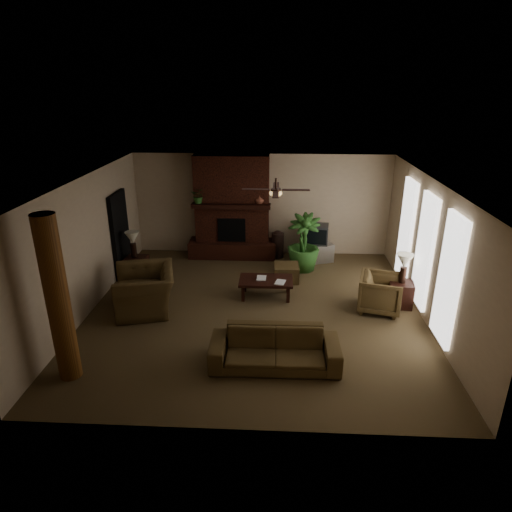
# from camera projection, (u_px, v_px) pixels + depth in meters

# --- Properties ---
(room_shell) EXTENTS (7.00, 7.00, 7.00)m
(room_shell) POSITION_uv_depth(u_px,v_px,m) (255.00, 249.00, 8.97)
(room_shell) COLOR brown
(room_shell) RESTS_ON ground
(fireplace) EXTENTS (2.40, 0.70, 2.80)m
(fireplace) POSITION_uv_depth(u_px,v_px,m) (232.00, 216.00, 12.09)
(fireplace) COLOR #4A1F13
(fireplace) RESTS_ON ground
(windows) EXTENTS (0.08, 3.65, 2.35)m
(windows) POSITION_uv_depth(u_px,v_px,m) (424.00, 251.00, 9.01)
(windows) COLOR white
(windows) RESTS_ON ground
(log_column) EXTENTS (0.36, 0.36, 2.80)m
(log_column) POSITION_uv_depth(u_px,v_px,m) (58.00, 300.00, 6.88)
(log_column) COLOR brown
(log_column) RESTS_ON ground
(doorway) EXTENTS (0.10, 1.00, 2.10)m
(doorway) POSITION_uv_depth(u_px,v_px,m) (120.00, 235.00, 10.94)
(doorway) COLOR black
(doorway) RESTS_ON ground
(ceiling_fan) EXTENTS (1.35, 1.35, 0.37)m
(ceiling_fan) POSITION_uv_depth(u_px,v_px,m) (276.00, 192.00, 8.82)
(ceiling_fan) COLOR black
(ceiling_fan) RESTS_ON ceiling
(sofa) EXTENTS (2.22, 0.67, 0.87)m
(sofa) POSITION_uv_depth(u_px,v_px,m) (275.00, 343.00, 7.52)
(sofa) COLOR brown
(sofa) RESTS_ON ground
(armchair_left) EXTENTS (1.22, 1.56, 1.20)m
(armchair_left) POSITION_uv_depth(u_px,v_px,m) (145.00, 283.00, 9.33)
(armchair_left) COLOR brown
(armchair_left) RESTS_ON ground
(armchair_right) EXTENTS (0.98, 1.02, 0.88)m
(armchair_right) POSITION_uv_depth(u_px,v_px,m) (381.00, 291.00, 9.35)
(armchair_right) COLOR brown
(armchair_right) RESTS_ON ground
(coffee_table) EXTENTS (1.20, 0.70, 0.43)m
(coffee_table) POSITION_uv_depth(u_px,v_px,m) (266.00, 282.00, 9.96)
(coffee_table) COLOR black
(coffee_table) RESTS_ON ground
(ottoman) EXTENTS (0.62, 0.62, 0.40)m
(ottoman) POSITION_uv_depth(u_px,v_px,m) (286.00, 273.00, 10.87)
(ottoman) COLOR brown
(ottoman) RESTS_ON ground
(tv_stand) EXTENTS (0.97, 0.75, 0.50)m
(tv_stand) POSITION_uv_depth(u_px,v_px,m) (316.00, 252.00, 12.02)
(tv_stand) COLOR #ADADAF
(tv_stand) RESTS_ON ground
(tv) EXTENTS (0.70, 0.60, 0.52)m
(tv) POSITION_uv_depth(u_px,v_px,m) (316.00, 234.00, 11.88)
(tv) COLOR #333335
(tv) RESTS_ON tv_stand
(floor_vase) EXTENTS (0.34, 0.34, 0.77)m
(floor_vase) POSITION_uv_depth(u_px,v_px,m) (278.00, 242.00, 12.23)
(floor_vase) COLOR black
(floor_vase) RESTS_ON ground
(floor_plant) EXTENTS (1.05, 1.59, 0.83)m
(floor_plant) POSITION_uv_depth(u_px,v_px,m) (303.00, 255.00, 11.41)
(floor_plant) COLOR #305F26
(floor_plant) RESTS_ON ground
(side_table_left) EXTENTS (0.56, 0.56, 0.55)m
(side_table_left) POSITION_uv_depth(u_px,v_px,m) (137.00, 268.00, 10.97)
(side_table_left) COLOR black
(side_table_left) RESTS_ON ground
(lamp_left) EXTENTS (0.41, 0.41, 0.65)m
(lamp_left) POSITION_uv_depth(u_px,v_px,m) (133.00, 240.00, 10.73)
(lamp_left) COLOR black
(lamp_left) RESTS_ON side_table_left
(side_table_right) EXTENTS (0.57, 0.57, 0.55)m
(side_table_right) POSITION_uv_depth(u_px,v_px,m) (400.00, 294.00, 9.61)
(side_table_right) COLOR black
(side_table_right) RESTS_ON ground
(lamp_right) EXTENTS (0.43, 0.43, 0.65)m
(lamp_right) POSITION_uv_depth(u_px,v_px,m) (404.00, 263.00, 9.35)
(lamp_right) COLOR black
(lamp_right) RESTS_ON side_table_right
(mantel_plant) EXTENTS (0.46, 0.49, 0.33)m
(mantel_plant) POSITION_uv_depth(u_px,v_px,m) (199.00, 197.00, 11.69)
(mantel_plant) COLOR #305F26
(mantel_plant) RESTS_ON fireplace
(mantel_vase) EXTENTS (0.22, 0.23, 0.22)m
(mantel_vase) POSITION_uv_depth(u_px,v_px,m) (260.00, 200.00, 11.67)
(mantel_vase) COLOR brown
(mantel_vase) RESTS_ON fireplace
(book_a) EXTENTS (0.22, 0.04, 0.29)m
(book_a) POSITION_uv_depth(u_px,v_px,m) (257.00, 273.00, 9.93)
(book_a) COLOR #999999
(book_a) RESTS_ON coffee_table
(book_b) EXTENTS (0.21, 0.07, 0.29)m
(book_b) POSITION_uv_depth(u_px,v_px,m) (276.00, 276.00, 9.75)
(book_b) COLOR #999999
(book_b) RESTS_ON coffee_table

